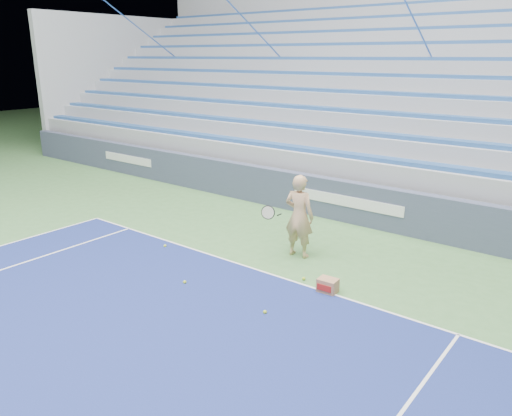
{
  "coord_description": "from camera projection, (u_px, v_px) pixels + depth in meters",
  "views": [
    {
      "loc": [
        5.88,
        4.4,
        4.26
      ],
      "look_at": [
        -0.37,
        12.38,
        1.15
      ],
      "focal_mm": 35.0,
      "sensor_mm": 36.0,
      "label": 1
    }
  ],
  "objects": [
    {
      "name": "tennis_player",
      "position": [
        299.0,
        216.0,
        10.8
      ],
      "size": [
        0.96,
        0.87,
        1.84
      ],
      "color": "tan",
      "rests_on": "ground"
    },
    {
      "name": "tennis_ball_3",
      "position": [
        165.0,
        246.0,
        11.54
      ],
      "size": [
        0.07,
        0.07,
        0.07
      ],
      "primitive_type": "sphere",
      "color": "#BBD72C",
      "rests_on": "ground"
    },
    {
      "name": "bleachers",
      "position": [
        431.0,
        114.0,
        16.97
      ],
      "size": [
        31.0,
        9.15,
        7.3
      ],
      "color": "#9899A0",
      "rests_on": "ground"
    },
    {
      "name": "ball_box",
      "position": [
        328.0,
        285.0,
        9.33
      ],
      "size": [
        0.37,
        0.3,
        0.27
      ],
      "color": "#A1714D",
      "rests_on": "ground"
    },
    {
      "name": "sponsor_barrier",
      "position": [
        348.0,
        202.0,
        13.19
      ],
      "size": [
        30.0,
        0.32,
        1.1
      ],
      "color": "#3D445D",
      "rests_on": "ground"
    },
    {
      "name": "tennis_ball_1",
      "position": [
        304.0,
        279.0,
        9.85
      ],
      "size": [
        0.07,
        0.07,
        0.07
      ],
      "primitive_type": "sphere",
      "color": "#BBD72C",
      "rests_on": "ground"
    },
    {
      "name": "tennis_ball_0",
      "position": [
        185.0,
        282.0,
        9.7
      ],
      "size": [
        0.07,
        0.07,
        0.07
      ],
      "primitive_type": "sphere",
      "color": "#BBD72C",
      "rests_on": "ground"
    },
    {
      "name": "tennis_ball_2",
      "position": [
        265.0,
        312.0,
        8.57
      ],
      "size": [
        0.07,
        0.07,
        0.07
      ],
      "primitive_type": "sphere",
      "color": "#BBD72C",
      "rests_on": "ground"
    }
  ]
}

